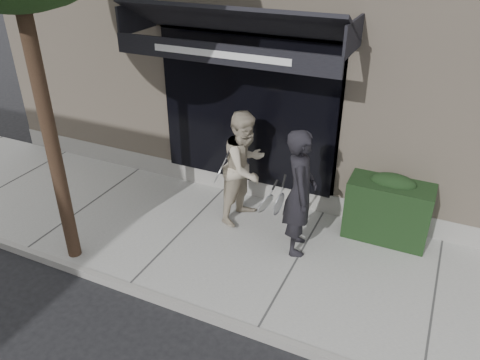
% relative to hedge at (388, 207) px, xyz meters
% --- Properties ---
extents(ground, '(80.00, 80.00, 0.00)m').
position_rel_hedge_xyz_m(ground, '(-1.10, -1.25, -0.66)').
color(ground, black).
rests_on(ground, ground).
extents(sidewalk, '(20.00, 3.00, 0.12)m').
position_rel_hedge_xyz_m(sidewalk, '(-1.10, -1.25, -0.60)').
color(sidewalk, gray).
rests_on(sidewalk, ground).
extents(curb, '(20.00, 0.10, 0.14)m').
position_rel_hedge_xyz_m(curb, '(-1.10, -2.80, -0.59)').
color(curb, gray).
rests_on(curb, ground).
extents(building_facade, '(14.30, 8.04, 5.64)m').
position_rel_hedge_xyz_m(building_facade, '(-1.11, 3.71, 2.08)').
color(building_facade, tan).
rests_on(building_facade, ground).
extents(hedge, '(1.30, 0.70, 1.14)m').
position_rel_hedge_xyz_m(hedge, '(0.00, 0.00, 0.00)').
color(hedge, black).
rests_on(hedge, sidewalk).
extents(pedestrian_front, '(0.90, 0.90, 2.02)m').
position_rel_hedge_xyz_m(pedestrian_front, '(-1.21, -0.94, 0.47)').
color(pedestrian_front, black).
rests_on(pedestrian_front, sidewalk).
extents(pedestrian_back, '(0.93, 1.09, 1.96)m').
position_rel_hedge_xyz_m(pedestrian_back, '(-2.32, -0.47, 0.44)').
color(pedestrian_back, '#BFB199').
rests_on(pedestrian_back, sidewalk).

